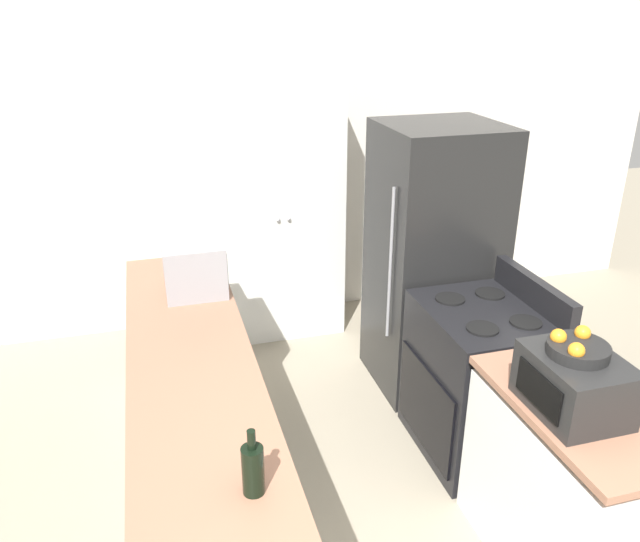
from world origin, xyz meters
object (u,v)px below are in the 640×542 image
(refrigerator, at_px, (433,260))
(fruit_bowl, at_px, (577,348))
(wine_bottle, at_px, (253,469))
(toaster_oven, at_px, (574,384))
(stove, at_px, (478,380))
(microwave, at_px, (194,264))
(pantry_cabinet, at_px, (276,209))

(refrigerator, relative_size, fruit_bowl, 7.27)
(wine_bottle, height_order, fruit_bowl, fruit_bowl)
(toaster_oven, distance_m, fruit_bowl, 0.16)
(stove, height_order, fruit_bowl, fruit_bowl)
(refrigerator, bearing_deg, wine_bottle, -130.37)
(microwave, height_order, fruit_bowl, fruit_bowl)
(refrigerator, relative_size, microwave, 4.01)
(refrigerator, height_order, fruit_bowl, refrigerator)
(microwave, height_order, toaster_oven, microwave)
(wine_bottle, height_order, toaster_oven, wine_bottle)
(toaster_oven, bearing_deg, stove, 82.02)
(stove, distance_m, microwave, 1.80)
(microwave, relative_size, toaster_oven, 1.08)
(toaster_oven, xyz_separation_m, fruit_bowl, (-0.00, 0.02, 0.16))
(microwave, height_order, wine_bottle, microwave)
(toaster_oven, bearing_deg, pantry_cabinet, 103.80)
(pantry_cabinet, xyz_separation_m, refrigerator, (0.84, -1.04, -0.12))
(refrigerator, bearing_deg, toaster_oven, -95.88)
(pantry_cabinet, xyz_separation_m, fruit_bowl, (0.67, -2.70, 0.18))
(microwave, bearing_deg, toaster_oven, -49.93)
(pantry_cabinet, relative_size, stove, 1.90)
(refrigerator, bearing_deg, fruit_bowl, -95.97)
(pantry_cabinet, bearing_deg, stove, -66.35)
(pantry_cabinet, xyz_separation_m, wine_bottle, (-0.69, -2.83, -0.01))
(microwave, bearing_deg, wine_bottle, -88.89)
(wine_bottle, bearing_deg, pantry_cabinet, 76.38)
(pantry_cabinet, relative_size, wine_bottle, 7.90)
(stove, height_order, refrigerator, refrigerator)
(pantry_cabinet, distance_m, stove, 2.06)
(fruit_bowl, bearing_deg, wine_bottle, -174.32)
(pantry_cabinet, relative_size, toaster_oven, 4.92)
(pantry_cabinet, height_order, refrigerator, pantry_cabinet)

